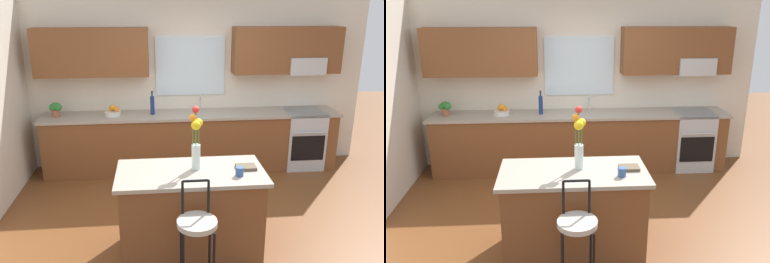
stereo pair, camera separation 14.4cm
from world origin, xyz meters
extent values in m
plane|color=brown|center=(0.00, 0.00, 0.00)|extent=(14.00, 14.00, 0.00)
cube|color=beige|center=(0.00, 2.06, 1.35)|extent=(5.60, 0.12, 2.70)
cube|color=brown|center=(-1.47, 1.83, 1.85)|extent=(1.66, 0.34, 0.70)
cube|color=brown|center=(1.47, 1.83, 1.85)|extent=(1.66, 0.34, 0.70)
cube|color=silver|center=(0.00, 1.99, 1.60)|extent=(1.08, 0.03, 0.90)
cube|color=#B7BABC|center=(1.77, 1.80, 1.62)|extent=(0.56, 0.36, 0.26)
cube|color=brown|center=(0.00, 1.70, 0.44)|extent=(4.50, 0.60, 0.88)
cube|color=#9E9384|center=(0.00, 1.70, 0.90)|extent=(4.56, 0.64, 0.04)
cube|color=#B7BABC|center=(0.15, 1.70, 0.85)|extent=(0.54, 0.38, 0.11)
cylinder|color=#B7BABC|center=(0.15, 1.86, 1.03)|extent=(0.02, 0.02, 0.22)
cylinder|color=#B7BABC|center=(0.15, 1.80, 1.14)|extent=(0.02, 0.12, 0.02)
cube|color=#B7BABC|center=(1.77, 1.68, 0.46)|extent=(0.60, 0.60, 0.92)
cube|color=black|center=(1.77, 1.38, 0.40)|extent=(0.52, 0.02, 0.40)
cylinder|color=#B7BABC|center=(1.77, 1.35, 0.66)|extent=(0.50, 0.02, 0.02)
cube|color=brown|center=(-0.23, -0.49, 0.44)|extent=(1.42, 0.68, 0.88)
cube|color=#9E9384|center=(-0.23, -0.49, 0.90)|extent=(1.50, 0.76, 0.04)
cylinder|color=black|center=(-0.36, -0.95, 0.33)|extent=(0.02, 0.02, 0.66)
cylinder|color=black|center=(-0.09, -0.95, 0.33)|extent=(0.02, 0.02, 0.66)
cylinder|color=#B2ADA3|center=(-0.23, -1.08, 0.69)|extent=(0.36, 0.36, 0.05)
cylinder|color=black|center=(-0.34, -0.95, 0.87)|extent=(0.02, 0.02, 0.32)
cylinder|color=black|center=(-0.11, -0.95, 0.87)|extent=(0.02, 0.02, 0.32)
cylinder|color=black|center=(-0.23, -0.95, 1.03)|extent=(0.23, 0.02, 0.02)
cylinder|color=silver|center=(-0.17, -0.43, 1.05)|extent=(0.09, 0.09, 0.26)
cylinder|color=#3D722D|center=(-0.14, -0.43, 1.20)|extent=(0.01, 0.01, 0.41)
sphere|color=yellow|center=(-0.14, -0.43, 1.41)|extent=(0.08, 0.08, 0.08)
cylinder|color=#3D722D|center=(-0.17, -0.39, 1.27)|extent=(0.01, 0.01, 0.54)
sphere|color=red|center=(-0.17, -0.39, 1.53)|extent=(0.07, 0.07, 0.07)
cylinder|color=#3D722D|center=(-0.20, -0.42, 1.23)|extent=(0.01, 0.01, 0.47)
sphere|color=orange|center=(-0.20, -0.42, 1.46)|extent=(0.07, 0.07, 0.07)
cylinder|color=#3D722D|center=(-0.17, -0.45, 1.20)|extent=(0.01, 0.01, 0.40)
sphere|color=yellow|center=(-0.17, -0.45, 1.39)|extent=(0.10, 0.10, 0.10)
cylinder|color=#33518C|center=(0.24, -0.64, 0.97)|extent=(0.08, 0.08, 0.09)
cube|color=brown|center=(0.34, -0.48, 0.94)|extent=(0.20, 0.15, 0.03)
cylinder|color=silver|center=(-1.20, 1.70, 0.95)|extent=(0.24, 0.24, 0.06)
sphere|color=orange|center=(-1.15, 1.70, 1.01)|extent=(0.08, 0.08, 0.08)
sphere|color=orange|center=(-1.23, 1.75, 1.01)|extent=(0.08, 0.08, 0.08)
sphere|color=orange|center=(-1.20, 1.70, 1.04)|extent=(0.08, 0.08, 0.08)
cylinder|color=navy|center=(-0.61, 1.70, 1.06)|extent=(0.06, 0.06, 0.28)
cylinder|color=navy|center=(-0.61, 1.70, 1.23)|extent=(0.03, 0.03, 0.07)
cylinder|color=black|center=(-0.61, 1.70, 1.27)|extent=(0.03, 0.03, 0.02)
cylinder|color=#9E5B3D|center=(-2.04, 1.70, 0.98)|extent=(0.11, 0.11, 0.11)
sphere|color=#2D7A33|center=(-2.04, 1.70, 1.09)|extent=(0.10, 0.10, 0.10)
sphere|color=#2D7A33|center=(-2.08, 1.71, 1.06)|extent=(0.11, 0.11, 0.11)
sphere|color=#2D7A33|center=(-2.00, 1.69, 1.07)|extent=(0.12, 0.12, 0.12)
camera|label=1|loc=(-0.56, -4.08, 2.52)|focal=36.54mm
camera|label=2|loc=(-0.42, -4.09, 2.52)|focal=36.54mm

